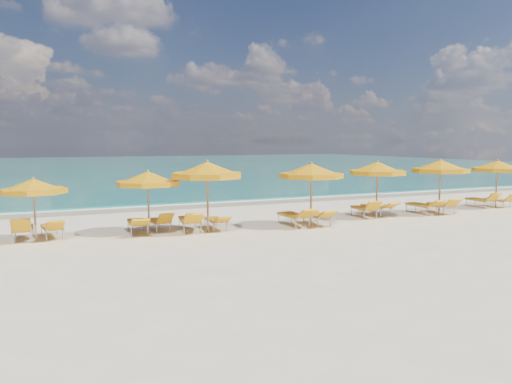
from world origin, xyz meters
name	(u,v)px	position (x,y,z in m)	size (l,w,h in m)	color
ground_plane	(272,226)	(0.00, 0.00, 0.00)	(120.00, 120.00, 0.00)	beige
ocean	(104,167)	(0.00, 48.00, 0.00)	(120.00, 80.00, 0.30)	#136E5E
wet_sand_band	(209,204)	(0.00, 7.40, 0.00)	(120.00, 2.60, 0.01)	tan
foam_line	(205,203)	(0.00, 8.20, 0.00)	(120.00, 1.20, 0.03)	white
whitecap_near	(73,192)	(-6.00, 17.00, 0.00)	(14.00, 0.36, 0.05)	white
whitecap_far	(234,178)	(8.00, 24.00, 0.00)	(18.00, 0.30, 0.05)	white
umbrella_1	(34,187)	(-8.34, 0.52, 1.82)	(2.46, 2.46, 2.13)	#A27B51
umbrella_2	(148,179)	(-4.63, 0.54, 1.94)	(2.93, 2.93, 2.27)	#A27B51
umbrella_3	(207,171)	(-2.65, -0.16, 2.23)	(2.60, 2.60, 2.62)	#A27B51
umbrella_4	(311,171)	(1.39, -0.58, 2.13)	(3.07, 3.07, 2.50)	#A27B51
umbrella_5	(377,169)	(5.14, 0.23, 2.11)	(2.79, 2.79, 2.47)	#A27B51
umbrella_6	(441,167)	(8.27, -0.20, 2.14)	(2.55, 2.55, 2.51)	#A27B51
umbrella_7	(497,166)	(12.47, 0.33, 2.05)	(2.90, 2.90, 2.40)	#A27B51
lounger_1_left	(23,233)	(-8.73, 1.04, 0.23)	(0.69, 1.82, 0.88)	#A5A8AD
lounger_1_right	(52,231)	(-7.83, 1.11, 0.21)	(0.76, 1.80, 0.74)	#A5A8AD
lounger_2_left	(138,227)	(-5.00, 0.72, 0.23)	(0.78, 1.98, 0.71)	#A5A8AD
lounger_2_right	(158,225)	(-4.20, 0.96, 0.21)	(0.73, 1.70, 0.78)	#A5A8AD
lounger_3_left	(190,224)	(-3.18, 0.35, 0.24)	(0.95, 2.09, 0.85)	#A5A8AD
lounger_3_right	(216,224)	(-2.15, 0.39, 0.20)	(0.59, 1.73, 0.62)	#A5A8AD
lounger_4_left	(294,220)	(0.87, -0.21, 0.25)	(0.75, 2.07, 0.83)	#A5A8AD
lounger_4_right	(317,219)	(1.83, -0.32, 0.23)	(0.76, 1.95, 0.72)	#A5A8AD
lounger_5_left	(364,212)	(4.67, 0.47, 0.23)	(0.92, 1.91, 0.86)	#A5A8AD
lounger_5_right	(377,210)	(5.61, 0.81, 0.23)	(0.74, 1.98, 0.70)	#A5A8AD
lounger_6_left	(422,208)	(7.75, 0.30, 0.23)	(0.70, 1.97, 0.77)	#A5A8AD
lounger_6_right	(441,208)	(8.70, 0.09, 0.23)	(0.96, 1.94, 0.80)	#A5A8AD
lounger_7_left	(480,203)	(11.93, 0.77, 0.23)	(0.73, 1.84, 0.85)	#A5A8AD
lounger_7_right	(498,203)	(12.96, 0.60, 0.20)	(0.59, 1.64, 0.75)	#A5A8AD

